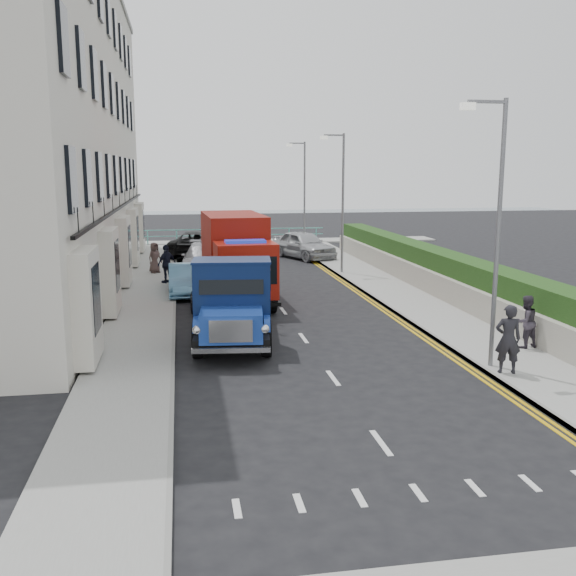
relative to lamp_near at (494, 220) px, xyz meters
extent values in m
plane|color=black|center=(-4.18, 2.00, -4.00)|extent=(120.00, 120.00, 0.00)
cube|color=gray|center=(-9.38, 11.00, -3.94)|extent=(2.40, 38.00, 0.12)
cube|color=gray|center=(1.12, 11.00, -3.94)|extent=(2.60, 38.00, 0.12)
cube|color=gray|center=(-4.18, 31.00, -3.94)|extent=(30.00, 2.50, 0.12)
plane|color=slate|center=(-4.18, 62.00, -4.00)|extent=(120.00, 120.00, 0.00)
cube|color=silver|center=(-13.68, 15.00, 3.00)|extent=(6.00, 30.00, 14.00)
cube|color=black|center=(-10.53, 15.00, -0.40)|extent=(0.12, 28.00, 0.10)
cube|color=#B2AD9E|center=(2.42, 11.00, -3.45)|extent=(0.30, 28.00, 1.00)
cube|color=#1A3C13|center=(3.12, 11.00, -3.05)|extent=(1.20, 28.00, 1.70)
cube|color=#59B2A5|center=(-4.18, 30.20, -2.92)|extent=(13.00, 0.08, 0.06)
cube|color=#59B2A5|center=(-4.18, 30.20, -3.35)|extent=(13.00, 0.06, 0.05)
cylinder|color=slate|center=(0.12, 0.00, -0.50)|extent=(0.12, 0.12, 7.00)
cube|color=slate|center=(-0.38, 0.00, 2.90)|extent=(1.00, 0.08, 0.08)
cube|color=beige|center=(-0.88, 0.00, 2.78)|extent=(0.35, 0.18, 0.18)
cylinder|color=slate|center=(0.12, 16.00, -0.50)|extent=(0.12, 0.12, 7.00)
cube|color=slate|center=(-0.38, 16.00, 2.90)|extent=(1.00, 0.08, 0.08)
cube|color=beige|center=(-0.88, 16.00, 2.78)|extent=(0.35, 0.18, 0.18)
cylinder|color=slate|center=(0.12, 26.00, -0.50)|extent=(0.12, 0.12, 7.00)
cube|color=slate|center=(-0.38, 26.00, 2.90)|extent=(1.00, 0.08, 0.08)
cube|color=beige|center=(-0.88, 26.00, 2.78)|extent=(0.35, 0.18, 0.18)
cylinder|color=black|center=(-7.52, 2.41, -3.47)|extent=(0.39, 1.07, 1.05)
cylinder|color=black|center=(-5.61, 2.22, -3.47)|extent=(0.39, 1.07, 1.05)
cylinder|color=black|center=(-7.21, 5.46, -3.47)|extent=(0.39, 1.07, 1.05)
cylinder|color=black|center=(-5.29, 5.26, -3.47)|extent=(0.39, 1.07, 1.05)
cube|color=black|center=(-6.41, 3.84, -3.32)|extent=(2.61, 5.44, 0.20)
cube|color=#1C3E9B|center=(-6.62, 1.82, -2.92)|extent=(1.83, 1.59, 0.79)
cube|color=silver|center=(-6.69, 1.09, -2.92)|extent=(1.15, 0.20, 0.60)
cube|color=#0C1C46|center=(-6.49, 3.08, -2.30)|extent=(2.31, 1.53, 1.92)
cube|color=black|center=(-6.27, 5.15, -3.07)|extent=(2.60, 3.28, 0.13)
cylinder|color=black|center=(-6.57, 7.74, -3.50)|extent=(0.34, 1.01, 1.00)
cylinder|color=black|center=(-4.66, 7.83, -3.50)|extent=(0.34, 1.01, 1.00)
cylinder|color=black|center=(-6.70, 10.56, -3.50)|extent=(0.34, 1.01, 1.00)
cylinder|color=black|center=(-4.79, 10.65, -3.50)|extent=(0.34, 1.01, 1.00)
cylinder|color=black|center=(-6.79, 12.56, -3.50)|extent=(0.34, 1.01, 1.00)
cylinder|color=black|center=(-4.88, 12.65, -3.50)|extent=(0.34, 1.01, 1.00)
cube|color=black|center=(-5.72, 10.15, -3.31)|extent=(2.38, 6.46, 0.23)
cube|color=maroon|center=(-5.61, 7.78, -2.36)|extent=(2.26, 1.83, 2.00)
cube|color=black|center=(-5.57, 6.95, -2.27)|extent=(2.00, 0.16, 1.00)
cube|color=maroon|center=(-5.77, 11.15, -1.90)|extent=(2.49, 4.83, 2.73)
imported|color=black|center=(-6.78, 7.15, -3.39)|extent=(1.91, 3.75, 1.22)
imported|color=#64A8D7|center=(-7.78, 11.92, -3.35)|extent=(1.41, 3.93, 1.29)
imported|color=#9D9DA1|center=(-6.78, 17.23, -3.22)|extent=(2.72, 5.54, 1.55)
imported|color=black|center=(-6.75, 23.91, -3.21)|extent=(4.37, 6.24, 1.58)
imported|color=#AEAEB3|center=(-0.68, 22.10, -3.17)|extent=(3.68, 5.20, 1.65)
imported|color=black|center=(0.22, -0.65, -2.98)|extent=(0.74, 0.58, 1.79)
imported|color=#39323D|center=(1.92, 1.47, -3.10)|extent=(0.87, 0.75, 1.55)
imported|color=black|center=(-8.58, 14.28, -3.00)|extent=(1.05, 1.01, 1.76)
imported|color=#463633|center=(-9.23, 17.34, -3.11)|extent=(0.89, 0.85, 1.53)
camera|label=1|loc=(-7.93, -15.29, 1.27)|focal=40.00mm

